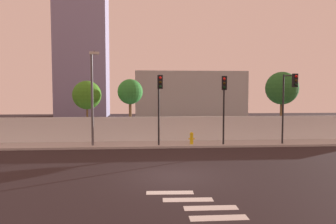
{
  "coord_description": "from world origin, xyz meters",
  "views": [
    {
      "loc": [
        -1.26,
        -14.42,
        3.89
      ],
      "look_at": [
        0.29,
        6.5,
        2.5
      ],
      "focal_mm": 34.45,
      "sensor_mm": 36.0,
      "label": 1
    }
  ],
  "objects_px": {
    "roadside_tree_midleft": "(130,92)",
    "roadside_tree_midright": "(282,88)",
    "traffic_light_center": "(224,95)",
    "roadside_tree_leftmost": "(87,95)",
    "traffic_light_right": "(289,93)",
    "fire_hydrant": "(192,138)",
    "traffic_light_left": "(159,95)",
    "street_lamp_curbside": "(92,91)"
  },
  "relations": [
    {
      "from": "traffic_light_right",
      "to": "fire_hydrant",
      "type": "xyz_separation_m",
      "value": [
        -6.58,
        0.89,
        -3.1
      ]
    },
    {
      "from": "street_lamp_curbside",
      "to": "traffic_light_center",
      "type": "bearing_deg",
      "value": -4.68
    },
    {
      "from": "traffic_light_center",
      "to": "fire_hydrant",
      "type": "height_order",
      "value": "traffic_light_center"
    },
    {
      "from": "roadside_tree_midleft",
      "to": "roadside_tree_midright",
      "type": "relative_size",
      "value": 0.89
    },
    {
      "from": "roadside_tree_leftmost",
      "to": "fire_hydrant",
      "type": "bearing_deg",
      "value": -22.81
    },
    {
      "from": "traffic_light_right",
      "to": "fire_hydrant",
      "type": "relative_size",
      "value": 5.77
    },
    {
      "from": "traffic_light_right",
      "to": "roadside_tree_midleft",
      "type": "distance_m",
      "value": 11.73
    },
    {
      "from": "traffic_light_center",
      "to": "traffic_light_right",
      "type": "relative_size",
      "value": 0.96
    },
    {
      "from": "roadside_tree_midleft",
      "to": "roadside_tree_midright",
      "type": "height_order",
      "value": "roadside_tree_midright"
    },
    {
      "from": "traffic_light_right",
      "to": "roadside_tree_leftmost",
      "type": "xyz_separation_m",
      "value": [
        -14.32,
        4.15,
        -0.16
      ]
    },
    {
      "from": "traffic_light_center",
      "to": "street_lamp_curbside",
      "type": "distance_m",
      "value": 8.83
    },
    {
      "from": "traffic_light_center",
      "to": "roadside_tree_midleft",
      "type": "distance_m",
      "value": 7.71
    },
    {
      "from": "street_lamp_curbside",
      "to": "roadside_tree_midleft",
      "type": "height_order",
      "value": "street_lamp_curbside"
    },
    {
      "from": "fire_hydrant",
      "to": "roadside_tree_midright",
      "type": "xyz_separation_m",
      "value": [
        7.87,
        3.26,
        3.47
      ]
    },
    {
      "from": "street_lamp_curbside",
      "to": "roadside_tree_midleft",
      "type": "distance_m",
      "value": 4.25
    },
    {
      "from": "traffic_light_right",
      "to": "roadside_tree_midleft",
      "type": "relative_size",
      "value": 1.01
    },
    {
      "from": "roadside_tree_leftmost",
      "to": "traffic_light_center",
      "type": "bearing_deg",
      "value": -23.5
    },
    {
      "from": "traffic_light_left",
      "to": "traffic_light_center",
      "type": "relative_size",
      "value": 1.02
    },
    {
      "from": "roadside_tree_leftmost",
      "to": "traffic_light_left",
      "type": "bearing_deg",
      "value": -36.39
    },
    {
      "from": "traffic_light_center",
      "to": "roadside_tree_midleft",
      "type": "height_order",
      "value": "traffic_light_center"
    },
    {
      "from": "roadside_tree_midright",
      "to": "fire_hydrant",
      "type": "bearing_deg",
      "value": -157.51
    },
    {
      "from": "fire_hydrant",
      "to": "traffic_light_center",
      "type": "bearing_deg",
      "value": -26.07
    },
    {
      "from": "traffic_light_left",
      "to": "roadside_tree_midright",
      "type": "height_order",
      "value": "roadside_tree_midright"
    },
    {
      "from": "fire_hydrant",
      "to": "roadside_tree_midleft",
      "type": "height_order",
      "value": "roadside_tree_midleft"
    },
    {
      "from": "traffic_light_left",
      "to": "roadside_tree_midright",
      "type": "distance_m",
      "value": 10.94
    },
    {
      "from": "traffic_light_center",
      "to": "roadside_tree_leftmost",
      "type": "xyz_separation_m",
      "value": [
        -9.78,
        4.25,
        -0.04
      ]
    },
    {
      "from": "fire_hydrant",
      "to": "roadside_tree_leftmost",
      "type": "relative_size",
      "value": 0.18
    },
    {
      "from": "traffic_light_right",
      "to": "street_lamp_curbside",
      "type": "xyz_separation_m",
      "value": [
        -13.34,
        0.62,
        0.16
      ]
    },
    {
      "from": "traffic_light_left",
      "to": "traffic_light_right",
      "type": "distance_m",
      "value": 8.87
    },
    {
      "from": "fire_hydrant",
      "to": "roadside_tree_midright",
      "type": "relative_size",
      "value": 0.16
    },
    {
      "from": "traffic_light_left",
      "to": "traffic_light_right",
      "type": "height_order",
      "value": "traffic_light_right"
    },
    {
      "from": "traffic_light_left",
      "to": "fire_hydrant",
      "type": "bearing_deg",
      "value": 18.47
    },
    {
      "from": "traffic_light_center",
      "to": "roadside_tree_midright",
      "type": "distance_m",
      "value": 7.24
    },
    {
      "from": "traffic_light_left",
      "to": "roadside_tree_leftmost",
      "type": "bearing_deg",
      "value": 143.61
    },
    {
      "from": "traffic_light_center",
      "to": "fire_hydrant",
      "type": "distance_m",
      "value": 3.74
    },
    {
      "from": "fire_hydrant",
      "to": "roadside_tree_leftmost",
      "type": "height_order",
      "value": "roadside_tree_leftmost"
    },
    {
      "from": "roadside_tree_leftmost",
      "to": "roadside_tree_midright",
      "type": "height_order",
      "value": "roadside_tree_midright"
    },
    {
      "from": "roadside_tree_midright",
      "to": "traffic_light_right",
      "type": "bearing_deg",
      "value": -107.31
    },
    {
      "from": "street_lamp_curbside",
      "to": "roadside_tree_midright",
      "type": "height_order",
      "value": "street_lamp_curbside"
    },
    {
      "from": "street_lamp_curbside",
      "to": "roadside_tree_midright",
      "type": "distance_m",
      "value": 15.05
    },
    {
      "from": "traffic_light_right",
      "to": "fire_hydrant",
      "type": "height_order",
      "value": "traffic_light_right"
    },
    {
      "from": "traffic_light_left",
      "to": "traffic_light_right",
      "type": "bearing_deg",
      "value": -0.84
    }
  ]
}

